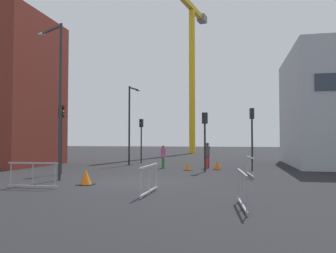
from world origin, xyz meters
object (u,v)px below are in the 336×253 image
at_px(streetlamp_tall, 58,87).
at_px(traffic_cone_on_verge, 217,165).
at_px(construction_crane, 191,54).
at_px(traffic_light_median, 141,133).
at_px(streetlamp_short, 131,118).
at_px(traffic_light_near, 205,132).
at_px(pedestrian_waiting, 163,155).
at_px(traffic_light_crosswalk, 252,129).
at_px(pedestrian_walking, 207,153).
at_px(traffic_cone_by_barrier, 188,166).
at_px(traffic_light_verge, 61,128).
at_px(traffic_cone_orange, 86,178).

bearing_deg(streetlamp_tall, traffic_cone_on_verge, 44.29).
relative_size(construction_crane, streetlamp_tall, 2.79).
height_order(streetlamp_tall, traffic_light_median, streetlamp_tall).
distance_m(streetlamp_short, traffic_light_near, 7.80).
xyz_separation_m(streetlamp_tall, pedestrian_waiting, (3.79, 7.80, -3.75)).
distance_m(streetlamp_tall, traffic_light_crosswalk, 12.42).
bearing_deg(pedestrian_walking, pedestrian_waiting, -168.94).
bearing_deg(traffic_cone_by_barrier, streetlamp_short, 145.81).
distance_m(traffic_light_near, traffic_light_verge, 8.74).
xyz_separation_m(traffic_light_verge, pedestrian_walking, (8.09, 5.81, -1.64)).
bearing_deg(traffic_light_verge, pedestrian_walking, 35.68).
height_order(pedestrian_waiting, traffic_cone_orange, pedestrian_waiting).
bearing_deg(pedestrian_waiting, streetlamp_tall, -115.93).
bearing_deg(construction_crane, pedestrian_waiting, -87.11).
relative_size(streetlamp_short, traffic_cone_orange, 8.97).
bearing_deg(pedestrian_walking, traffic_light_verge, -144.32).
distance_m(traffic_light_verge, traffic_cone_by_barrier, 8.40).
bearing_deg(traffic_cone_on_verge, construction_crane, 101.36).
bearing_deg(traffic_light_verge, streetlamp_short, 76.08).
bearing_deg(pedestrian_walking, streetlamp_tall, -129.27).
bearing_deg(streetlamp_short, traffic_light_crosswalk, -17.06).
bearing_deg(traffic_cone_by_barrier, construction_crane, 96.96).
relative_size(streetlamp_tall, pedestrian_walking, 4.34).
bearing_deg(construction_crane, traffic_cone_by_barrier, -83.04).
bearing_deg(traffic_cone_by_barrier, streetlamp_tall, -130.77).
height_order(construction_crane, traffic_cone_by_barrier, construction_crane).
relative_size(traffic_light_crosswalk, traffic_light_median, 1.08).
xyz_separation_m(construction_crane, traffic_cone_orange, (-0.29, -34.06, -14.27)).
distance_m(traffic_light_crosswalk, traffic_cone_orange, 11.78).
bearing_deg(traffic_light_crosswalk, pedestrian_waiting, 174.76).
relative_size(traffic_light_near, traffic_light_verge, 0.93).
xyz_separation_m(traffic_light_crosswalk, traffic_light_near, (-2.95, -1.56, -0.22)).
bearing_deg(traffic_light_near, traffic_light_crosswalk, 27.76).
bearing_deg(streetlamp_tall, traffic_light_near, 39.26).
height_order(construction_crane, traffic_cone_on_verge, construction_crane).
distance_m(pedestrian_waiting, traffic_cone_on_verge, 3.89).
bearing_deg(traffic_light_verge, traffic_cone_by_barrier, 30.20).
bearing_deg(traffic_cone_by_barrier, traffic_light_median, 129.77).
bearing_deg(traffic_light_near, pedestrian_walking, 91.79).
bearing_deg(traffic_cone_on_verge, pedestrian_waiting, 174.41).
relative_size(traffic_light_near, pedestrian_waiting, 2.29).
distance_m(traffic_light_verge, traffic_cone_orange, 5.79).
relative_size(traffic_light_crosswalk, traffic_cone_orange, 5.86).
bearing_deg(pedestrian_waiting, traffic_cone_by_barrier, -31.24).
xyz_separation_m(construction_crane, traffic_cone_on_verge, (5.07, -25.25, -14.31)).
bearing_deg(streetlamp_short, traffic_cone_on_verge, -20.86).
bearing_deg(pedestrian_waiting, streetlamp_short, 144.11).
relative_size(streetlamp_short, traffic_light_verge, 1.55).
bearing_deg(traffic_light_median, construction_crane, 85.06).
height_order(pedestrian_walking, traffic_cone_orange, pedestrian_walking).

